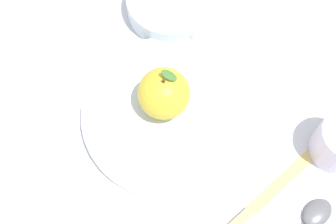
{
  "coord_description": "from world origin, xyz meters",
  "views": [
    {
      "loc": [
        -0.17,
        -0.16,
        0.71
      ],
      "look_at": [
        0.02,
        0.04,
        0.02
      ],
      "focal_mm": 53.66,
      "sensor_mm": 36.0,
      "label": 1
    }
  ],
  "objects_px": {
    "dinner_plate": "(168,114)",
    "knife": "(254,208)",
    "side_bowl": "(169,2)",
    "apple": "(164,94)",
    "spoon": "(307,223)"
  },
  "relations": [
    {
      "from": "apple",
      "to": "spoon",
      "type": "height_order",
      "value": "apple"
    },
    {
      "from": "side_bowl",
      "to": "spoon",
      "type": "relative_size",
      "value": 0.77
    },
    {
      "from": "knife",
      "to": "dinner_plate",
      "type": "bearing_deg",
      "value": 88.35
    },
    {
      "from": "dinner_plate",
      "to": "apple",
      "type": "xyz_separation_m",
      "value": [
        0.01,
        0.01,
        0.05
      ]
    },
    {
      "from": "knife",
      "to": "spoon",
      "type": "bearing_deg",
      "value": -59.18
    },
    {
      "from": "dinner_plate",
      "to": "side_bowl",
      "type": "relative_size",
      "value": 1.87
    },
    {
      "from": "dinner_plate",
      "to": "knife",
      "type": "distance_m",
      "value": 0.19
    },
    {
      "from": "side_bowl",
      "to": "spoon",
      "type": "bearing_deg",
      "value": -104.03
    },
    {
      "from": "side_bowl",
      "to": "knife",
      "type": "xyz_separation_m",
      "value": [
        -0.14,
        -0.32,
        -0.02
      ]
    },
    {
      "from": "apple",
      "to": "side_bowl",
      "type": "bearing_deg",
      "value": 44.69
    },
    {
      "from": "apple",
      "to": "knife",
      "type": "distance_m",
      "value": 0.21
    },
    {
      "from": "dinner_plate",
      "to": "knife",
      "type": "height_order",
      "value": "dinner_plate"
    },
    {
      "from": "apple",
      "to": "spoon",
      "type": "distance_m",
      "value": 0.27
    },
    {
      "from": "side_bowl",
      "to": "dinner_plate",
      "type": "bearing_deg",
      "value": -133.36
    },
    {
      "from": "dinner_plate",
      "to": "knife",
      "type": "relative_size",
      "value": 1.09
    }
  ]
}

